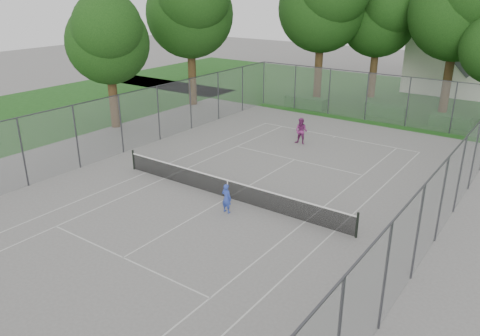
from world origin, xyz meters
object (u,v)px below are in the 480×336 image
Objects in this scene: house at (455,51)px; girl_player at (227,198)px; woman_player at (301,131)px; tennis_net at (228,188)px.

girl_player is (-1.83, -32.34, -3.06)m from house.
house is at bearing 76.06° from woman_player.
tennis_net is 9.59× the size of girl_player.
woman_player is (-3.80, -21.96, -2.90)m from house.
house is 6.91× the size of girl_player.
tennis_net is at bearing -52.31° from girl_player.
tennis_net is 7.73× the size of woman_player.
house reaches higher than woman_player.
house is 22.47m from woman_player.
house is 32.54m from girl_player.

